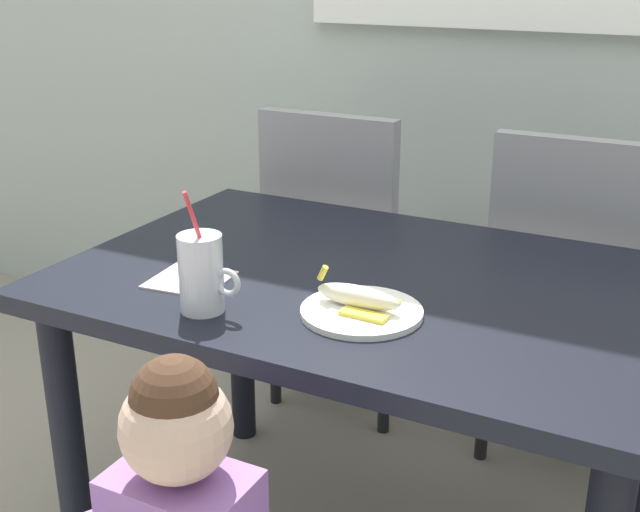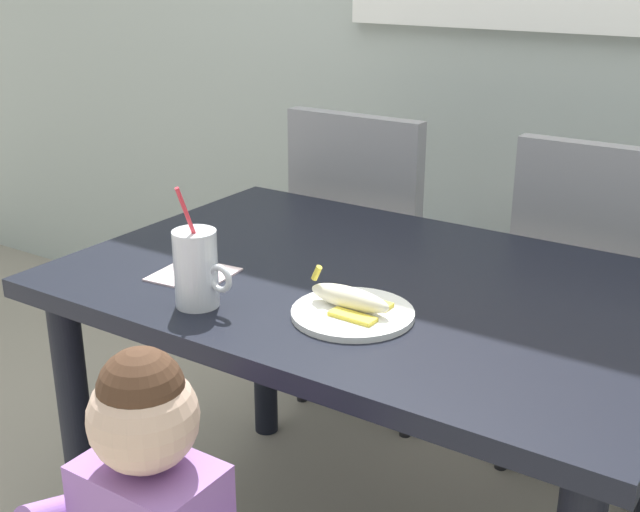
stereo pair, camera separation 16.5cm
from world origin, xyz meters
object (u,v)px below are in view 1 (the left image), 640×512
peeled_banana (359,298)px  paper_napkin (190,280)px  milk_cup (202,278)px  snack_plate (362,312)px  dining_chair_right (574,284)px  dining_table (369,323)px  dining_chair_left (344,245)px

peeled_banana → paper_napkin: (-0.38, -0.01, -0.03)m
milk_cup → snack_plate: size_ratio=1.07×
dining_chair_right → milk_cup: 1.13m
peeled_banana → milk_cup: bearing=-154.9°
dining_table → peeled_banana: (0.06, -0.18, 0.14)m
milk_cup → paper_napkin: 0.17m
dining_chair_right → snack_plate: dining_chair_right is taller
snack_plate → milk_cup: bearing=-156.5°
dining_chair_left → snack_plate: (0.44, -0.85, 0.21)m
dining_chair_right → paper_napkin: 1.08m
milk_cup → snack_plate: bearing=23.5°
milk_cup → peeled_banana: size_ratio=1.43×
dining_chair_right → peeled_banana: bearing=73.5°
peeled_banana → paper_napkin: bearing=-178.1°
snack_plate → peeled_banana: peeled_banana is taller
dining_chair_left → peeled_banana: 0.98m
dining_chair_right → milk_cup: size_ratio=3.90×
milk_cup → paper_napkin: milk_cup is taller
dining_chair_left → paper_napkin: size_ratio=6.40×
dining_table → peeled_banana: peeled_banana is taller
dining_chair_right → milk_cup: milk_cup is taller
dining_chair_right → snack_plate: (-0.24, -0.85, 0.21)m
snack_plate → dining_table: bearing=109.7°
dining_chair_left → paper_napkin: bearing=93.9°
milk_cup → peeled_banana: (0.27, 0.12, -0.04)m
dining_table → milk_cup: 0.41m
dining_table → paper_napkin: 0.39m
dining_chair_right → snack_plate: 0.91m
dining_chair_right → peeled_banana: size_ratio=5.56×
dining_table → paper_napkin: bearing=-148.6°
dining_table → dining_chair_left: (-0.38, 0.66, -0.09)m
milk_cup → peeled_banana: 0.30m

